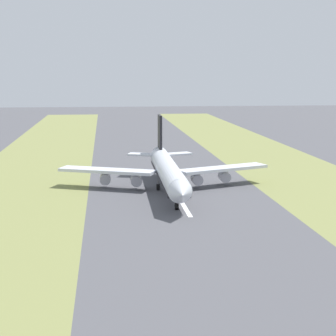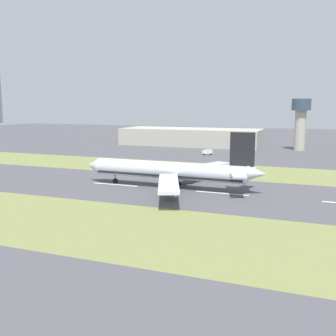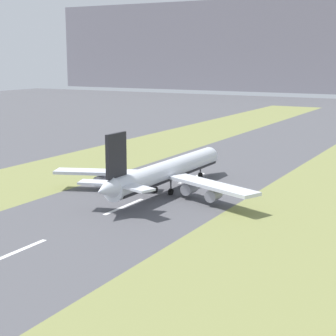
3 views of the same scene
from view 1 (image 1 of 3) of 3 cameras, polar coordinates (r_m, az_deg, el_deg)
The scene contains 7 objects.
ground_plane at distance 165.31m, azimuth 0.61°, elevation -2.19°, with size 800.00×800.00×0.00m, color #4C4C51.
grass_median_west at distance 176.52m, azimuth 15.28°, elevation -1.77°, with size 40.00×600.00×0.01m, color olive.
grass_median_east at distance 165.97m, azimuth -15.01°, elevation -2.47°, with size 40.00×600.00×0.01m, color olive.
centreline_dash_near at distance 220.78m, azimuth -1.21°, elevation 0.84°, with size 1.20×18.00×0.01m, color silver.
centreline_dash_mid at distance 181.57m, azimuth -0.04°, elevation -1.10°, with size 1.20×18.00×0.01m, color silver.
centreline_dash_far at distance 142.80m, azimuth 1.77°, elevation -4.10°, with size 1.20×18.00×0.01m, color silver.
airplane_main_jet at distance 162.56m, azimuth -0.07°, elevation -0.23°, with size 64.13×67.05×20.20m.
Camera 1 is at (20.07, 160.49, 34.16)m, focal length 60.00 mm.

